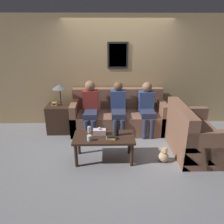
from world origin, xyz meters
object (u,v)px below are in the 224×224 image
object	(u,v)px
wine_bottle	(117,129)
teddy_bear	(164,155)
person_right	(147,106)
couch_main	(118,117)
person_middle	(118,106)
coffee_table	(104,140)
drinking_glass	(89,138)
couch_side	(193,137)
person_left	(90,106)

from	to	relation	value
wine_bottle	teddy_bear	xyz separation A→B (m)	(0.86, -0.14, -0.47)
wine_bottle	person_right	bearing A→B (deg)	55.75
couch_main	person_middle	world-z (taller)	person_middle
wine_bottle	coffee_table	bearing A→B (deg)	-169.27
coffee_table	drinking_glass	bearing A→B (deg)	-150.37
couch_main	person_middle	distance (m)	0.35
couch_side	person_middle	size ratio (longest dim) A/B	1.07
drinking_glass	person_left	distance (m)	1.26
coffee_table	wine_bottle	distance (m)	0.30
person_left	couch_side	bearing A→B (deg)	-23.88
couch_side	teddy_bear	size ratio (longest dim) A/B	4.31
person_right	teddy_bear	world-z (taller)	person_right
coffee_table	teddy_bear	world-z (taller)	coffee_table
drinking_glass	coffee_table	bearing A→B (deg)	29.63
person_right	teddy_bear	bearing A→B (deg)	-83.79
person_middle	person_right	world-z (taller)	person_middle
couch_side	person_right	bearing A→B (deg)	39.94
person_left	person_middle	distance (m)	0.63
couch_side	person_middle	distance (m)	1.70
drinking_glass	person_right	size ratio (longest dim) A/B	0.08
person_left	teddy_bear	size ratio (longest dim) A/B	4.12
person_middle	coffee_table	bearing A→B (deg)	-105.60
wine_bottle	person_right	xyz separation A→B (m)	(0.73, 1.07, 0.05)
couch_side	person_right	size ratio (longest dim) A/B	1.08
person_middle	couch_side	bearing A→B (deg)	-32.97
wine_bottle	teddy_bear	distance (m)	0.99
coffee_table	person_left	distance (m)	1.18
wine_bottle	teddy_bear	world-z (taller)	wine_bottle
couch_side	couch_main	bearing A→B (deg)	52.75
wine_bottle	person_left	xyz separation A→B (m)	(-0.54, 1.07, 0.07)
couch_main	person_left	world-z (taller)	person_left
person_left	coffee_table	bearing A→B (deg)	-74.31
couch_main	wine_bottle	bearing A→B (deg)	-94.26
teddy_bear	couch_main	bearing A→B (deg)	119.37
person_left	person_middle	xyz separation A→B (m)	(0.63, 0.01, -0.02)
couch_side	coffee_table	world-z (taller)	couch_side
couch_side	teddy_bear	distance (m)	0.73
teddy_bear	couch_side	bearing A→B (deg)	26.43
couch_main	coffee_table	world-z (taller)	couch_main
wine_bottle	couch_main	bearing A→B (deg)	85.74
coffee_table	drinking_glass	distance (m)	0.31
person_left	teddy_bear	bearing A→B (deg)	-40.69
person_middle	person_right	xyz separation A→B (m)	(0.65, -0.01, 0.01)
person_left	person_middle	size ratio (longest dim) A/B	1.03
coffee_table	person_left	world-z (taller)	person_left
couch_main	teddy_bear	bearing A→B (deg)	-60.63
person_left	person_right	distance (m)	1.27
wine_bottle	person_middle	xyz separation A→B (m)	(0.08, 1.08, 0.05)
person_middle	person_right	distance (m)	0.65
wine_bottle	person_middle	size ratio (longest dim) A/B	0.27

